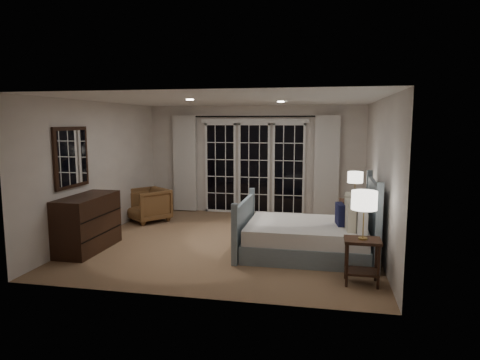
% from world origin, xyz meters
% --- Properties ---
extents(floor, '(5.00, 5.00, 0.00)m').
position_xyz_m(floor, '(0.00, 0.00, 0.00)').
color(floor, '#8C704B').
rests_on(floor, ground).
extents(ceiling, '(5.00, 5.00, 0.00)m').
position_xyz_m(ceiling, '(0.00, 0.00, 2.50)').
color(ceiling, white).
rests_on(ceiling, wall_back).
extents(wall_left, '(0.02, 5.00, 2.50)m').
position_xyz_m(wall_left, '(-2.50, 0.00, 1.25)').
color(wall_left, silver).
rests_on(wall_left, floor).
extents(wall_right, '(0.02, 5.00, 2.50)m').
position_xyz_m(wall_right, '(2.50, 0.00, 1.25)').
color(wall_right, silver).
rests_on(wall_right, floor).
extents(wall_back, '(5.00, 0.02, 2.50)m').
position_xyz_m(wall_back, '(0.00, 2.50, 1.25)').
color(wall_back, silver).
rests_on(wall_back, floor).
extents(wall_front, '(5.00, 0.02, 2.50)m').
position_xyz_m(wall_front, '(0.00, -2.50, 1.25)').
color(wall_front, silver).
rests_on(wall_front, floor).
extents(french_doors, '(2.50, 0.04, 2.20)m').
position_xyz_m(french_doors, '(0.00, 2.46, 1.09)').
color(french_doors, black).
rests_on(french_doors, wall_back).
extents(curtain_rod, '(3.50, 0.03, 0.03)m').
position_xyz_m(curtain_rod, '(0.00, 2.40, 2.25)').
color(curtain_rod, black).
rests_on(curtain_rod, wall_back).
extents(curtain_left, '(0.55, 0.10, 2.25)m').
position_xyz_m(curtain_left, '(-1.65, 2.38, 1.15)').
color(curtain_left, silver).
rests_on(curtain_left, curtain_rod).
extents(curtain_right, '(0.55, 0.10, 2.25)m').
position_xyz_m(curtain_right, '(1.65, 2.38, 1.15)').
color(curtain_right, silver).
rests_on(curtain_right, curtain_rod).
extents(downlight_a, '(0.12, 0.12, 0.01)m').
position_xyz_m(downlight_a, '(0.80, 0.60, 2.49)').
color(downlight_a, white).
rests_on(downlight_a, ceiling).
extents(downlight_b, '(0.12, 0.12, 0.01)m').
position_xyz_m(downlight_b, '(-0.60, -0.40, 2.49)').
color(downlight_b, white).
rests_on(downlight_b, ceiling).
extents(bed, '(2.10, 1.50, 1.22)m').
position_xyz_m(bed, '(1.42, -0.48, 0.31)').
color(bed, gray).
rests_on(bed, floor).
extents(nightstand_left, '(0.47, 0.37, 0.61)m').
position_xyz_m(nightstand_left, '(2.13, -1.62, 0.40)').
color(nightstand_left, black).
rests_on(nightstand_left, floor).
extents(nightstand_right, '(0.54, 0.43, 0.70)m').
position_xyz_m(nightstand_right, '(2.16, 0.69, 0.46)').
color(nightstand_right, black).
rests_on(nightstand_right, floor).
extents(lamp_left, '(0.33, 0.33, 0.64)m').
position_xyz_m(lamp_left, '(2.13, -1.62, 1.12)').
color(lamp_left, '#AA8944').
rests_on(lamp_left, nightstand_left).
extents(lamp_right, '(0.28, 0.28, 0.53)m').
position_xyz_m(lamp_right, '(2.16, 0.69, 1.12)').
color(lamp_right, '#AA8944').
rests_on(lamp_right, nightstand_right).
extents(armchair, '(1.08, 1.09, 0.71)m').
position_xyz_m(armchair, '(-2.10, 1.20, 0.36)').
color(armchair, brown).
rests_on(armchair, floor).
extents(dresser, '(0.55, 1.30, 0.92)m').
position_xyz_m(dresser, '(-2.23, -0.95, 0.46)').
color(dresser, black).
rests_on(dresser, floor).
extents(mirror, '(0.05, 0.85, 1.00)m').
position_xyz_m(mirror, '(-2.47, -0.95, 1.55)').
color(mirror, black).
rests_on(mirror, wall_left).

